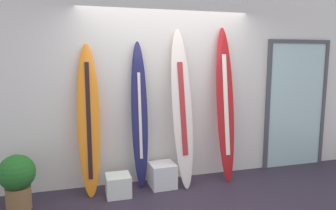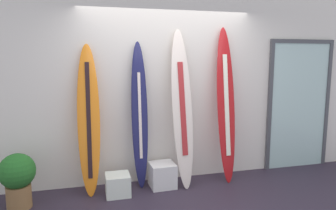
{
  "view_description": "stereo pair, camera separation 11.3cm",
  "coord_description": "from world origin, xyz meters",
  "px_view_note": "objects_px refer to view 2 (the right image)",
  "views": [
    {
      "loc": [
        -1.25,
        -3.16,
        1.81
      ],
      "look_at": [
        -0.05,
        0.95,
        1.17
      ],
      "focal_mm": 33.23,
      "sensor_mm": 36.0,
      "label": 1
    },
    {
      "loc": [
        -1.14,
        -3.19,
        1.81
      ],
      "look_at": [
        -0.05,
        0.95,
        1.17
      ],
      "focal_mm": 33.23,
      "sensor_mm": 36.0,
      "label": 2
    }
  ],
  "objects_px": {
    "surfboard_crimson": "(226,106)",
    "glass_door": "(299,103)",
    "potted_plant": "(18,177)",
    "display_block_left": "(118,185)",
    "surfboard_navy": "(140,115)",
    "display_block_center": "(162,175)",
    "surfboard_ivory": "(182,110)",
    "surfboard_sunset": "(89,120)"
  },
  "relations": [
    {
      "from": "surfboard_crimson",
      "to": "surfboard_ivory",
      "type": "bearing_deg",
      "value": -178.03
    },
    {
      "from": "surfboard_crimson",
      "to": "glass_door",
      "type": "distance_m",
      "value": 1.43
    },
    {
      "from": "surfboard_sunset",
      "to": "display_block_left",
      "type": "height_order",
      "value": "surfboard_sunset"
    },
    {
      "from": "glass_door",
      "to": "potted_plant",
      "type": "distance_m",
      "value": 4.32
    },
    {
      "from": "display_block_left",
      "to": "display_block_center",
      "type": "distance_m",
      "value": 0.65
    },
    {
      "from": "potted_plant",
      "to": "display_block_left",
      "type": "bearing_deg",
      "value": 3.05
    },
    {
      "from": "surfboard_navy",
      "to": "glass_door",
      "type": "relative_size",
      "value": 0.97
    },
    {
      "from": "surfboard_ivory",
      "to": "surfboard_crimson",
      "type": "xyz_separation_m",
      "value": [
        0.68,
        0.02,
        0.02
      ]
    },
    {
      "from": "surfboard_sunset",
      "to": "surfboard_crimson",
      "type": "bearing_deg",
      "value": -0.59
    },
    {
      "from": "display_block_left",
      "to": "potted_plant",
      "type": "height_order",
      "value": "potted_plant"
    },
    {
      "from": "surfboard_crimson",
      "to": "display_block_left",
      "type": "distance_m",
      "value": 1.9
    },
    {
      "from": "surfboard_navy",
      "to": "display_block_center",
      "type": "relative_size",
      "value": 5.7
    },
    {
      "from": "glass_door",
      "to": "surfboard_crimson",
      "type": "bearing_deg",
      "value": -171.12
    },
    {
      "from": "surfboard_sunset",
      "to": "surfboard_ivory",
      "type": "xyz_separation_m",
      "value": [
        1.28,
        -0.04,
        0.09
      ]
    },
    {
      "from": "surfboard_sunset",
      "to": "display_block_center",
      "type": "relative_size",
      "value": 5.59
    },
    {
      "from": "surfboard_sunset",
      "to": "surfboard_crimson",
      "type": "xyz_separation_m",
      "value": [
        1.97,
        -0.02,
        0.11
      ]
    },
    {
      "from": "surfboard_crimson",
      "to": "glass_door",
      "type": "bearing_deg",
      "value": 8.88
    },
    {
      "from": "surfboard_sunset",
      "to": "display_block_center",
      "type": "bearing_deg",
      "value": -3.5
    },
    {
      "from": "display_block_center",
      "to": "glass_door",
      "type": "xyz_separation_m",
      "value": [
        2.39,
        0.26,
        0.92
      ]
    },
    {
      "from": "surfboard_crimson",
      "to": "surfboard_sunset",
      "type": "bearing_deg",
      "value": 179.41
    },
    {
      "from": "surfboard_navy",
      "to": "glass_door",
      "type": "height_order",
      "value": "glass_door"
    },
    {
      "from": "surfboard_navy",
      "to": "potted_plant",
      "type": "distance_m",
      "value": 1.7
    },
    {
      "from": "surfboard_navy",
      "to": "display_block_center",
      "type": "bearing_deg",
      "value": -20.87
    },
    {
      "from": "surfboard_sunset",
      "to": "surfboard_ivory",
      "type": "distance_m",
      "value": 1.29
    },
    {
      "from": "display_block_center",
      "to": "surfboard_navy",
      "type": "bearing_deg",
      "value": 159.13
    },
    {
      "from": "surfboard_crimson",
      "to": "glass_door",
      "type": "height_order",
      "value": "surfboard_crimson"
    },
    {
      "from": "display_block_left",
      "to": "surfboard_sunset",
      "type": "bearing_deg",
      "value": 152.71
    },
    {
      "from": "surfboard_navy",
      "to": "display_block_center",
      "type": "height_order",
      "value": "surfboard_navy"
    },
    {
      "from": "surfboard_ivory",
      "to": "surfboard_crimson",
      "type": "height_order",
      "value": "surfboard_crimson"
    },
    {
      "from": "display_block_left",
      "to": "display_block_center",
      "type": "xyz_separation_m",
      "value": [
        0.64,
        0.12,
        0.03
      ]
    },
    {
      "from": "glass_door",
      "to": "potted_plant",
      "type": "bearing_deg",
      "value": -174.03
    },
    {
      "from": "surfboard_ivory",
      "to": "potted_plant",
      "type": "height_order",
      "value": "surfboard_ivory"
    },
    {
      "from": "surfboard_ivory",
      "to": "surfboard_crimson",
      "type": "distance_m",
      "value": 0.68
    },
    {
      "from": "surfboard_crimson",
      "to": "display_block_left",
      "type": "relative_size",
      "value": 7.09
    },
    {
      "from": "display_block_left",
      "to": "glass_door",
      "type": "bearing_deg",
      "value": 7.13
    },
    {
      "from": "display_block_center",
      "to": "glass_door",
      "type": "height_order",
      "value": "glass_door"
    },
    {
      "from": "surfboard_crimson",
      "to": "potted_plant",
      "type": "height_order",
      "value": "surfboard_crimson"
    },
    {
      "from": "surfboard_sunset",
      "to": "surfboard_navy",
      "type": "bearing_deg",
      "value": 4.36
    },
    {
      "from": "surfboard_navy",
      "to": "surfboard_sunset",
      "type": "bearing_deg",
      "value": -175.64
    },
    {
      "from": "display_block_center",
      "to": "surfboard_sunset",
      "type": "bearing_deg",
      "value": 176.5
    },
    {
      "from": "surfboard_navy",
      "to": "surfboard_ivory",
      "type": "bearing_deg",
      "value": -9.21
    },
    {
      "from": "display_block_center",
      "to": "glass_door",
      "type": "distance_m",
      "value": 2.58
    }
  ]
}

